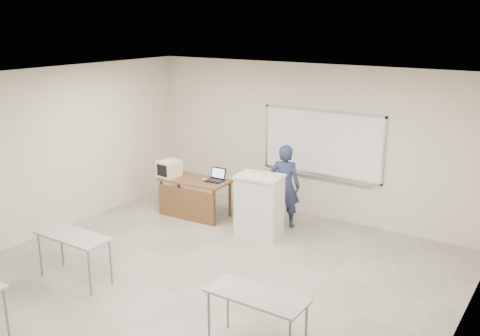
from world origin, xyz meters
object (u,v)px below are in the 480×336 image
Objects in this scene: instructor_desk at (192,191)px; laptop at (216,178)px; keyboard at (255,172)px; whiteboard at (322,144)px; podium at (259,205)px; mouse at (205,179)px; crt_monitor at (169,169)px; presenter at (285,186)px.

instructor_desk is 4.25× the size of laptop.
whiteboard is at bearing 76.20° from keyboard.
podium is at bearing -108.81° from whiteboard.
keyboard is at bearing 16.17° from mouse.
keyboard reaches higher than crt_monitor.
whiteboard reaches higher than presenter.
presenter reaches higher than mouse.
keyboard reaches higher than mouse.
crt_monitor reaches higher than instructor_desk.
whiteboard is 5.84× the size of keyboard.
keyboard is at bearing 144.57° from podium.
whiteboard reaches higher than laptop.
podium reaches higher than crt_monitor.
mouse is (-1.40, 0.23, 0.20)m from podium.
crt_monitor is 0.26× the size of presenter.
keyboard is (-0.15, 0.08, 0.58)m from podium.
mouse is at bearing -155.36° from laptop.
laptop is at bearing 50.75° from mouse.
laptop is at bearing 157.05° from podium.
crt_monitor is 1.26× the size of laptop.
whiteboard is 2.15m from laptop.
podium is (-0.50, -1.47, -0.91)m from whiteboard.
crt_monitor reaches higher than mouse.
podium is at bearing -16.78° from keyboard.
presenter reaches higher than laptop.
whiteboard is 2.69m from instructor_desk.
mouse is 0.07× the size of presenter.
whiteboard is 23.85× the size of mouse.
podium is 1.43m from mouse.
keyboard reaches higher than instructor_desk.
instructor_desk is 1.57m from keyboard.
crt_monitor is 0.78m from mouse.
laptop is (0.40, 0.27, 0.27)m from instructor_desk.
crt_monitor is at bearing -167.99° from keyboard.
whiteboard is 7.63× the size of laptop.
podium is 2.18m from crt_monitor.
crt_monitor is 2.01m from keyboard.
laptop is (-1.20, 0.33, 0.24)m from podium.
laptop is at bearing 177.65° from keyboard.
podium reaches higher than instructor_desk.
laptop is 1.39m from presenter.
podium is 3.49× the size of laptop.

